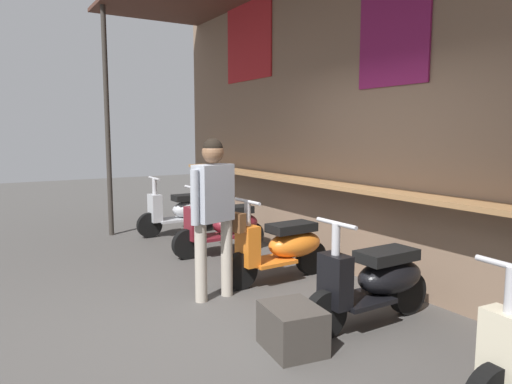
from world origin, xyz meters
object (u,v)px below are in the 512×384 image
object	(u,v)px
scooter_silver	(183,210)
scooter_maroon	(225,226)
scooter_orange	(283,247)
shopper_with_handbag	(215,203)
scooter_black	(376,281)
merchandise_crate	(292,328)

from	to	relation	value
scooter_silver	scooter_maroon	bearing A→B (deg)	89.81
scooter_orange	shopper_with_handbag	world-z (taller)	shopper_with_handbag
scooter_silver	scooter_black	bearing A→B (deg)	89.81
scooter_orange	merchandise_crate	xyz separation A→B (m)	(1.49, -0.93, -0.21)
scooter_orange	merchandise_crate	bearing A→B (deg)	55.18
shopper_with_handbag	scooter_silver	bearing A→B (deg)	-33.03
scooter_maroon	scooter_black	world-z (taller)	same
scooter_silver	scooter_black	xyz separation A→B (m)	(4.39, -0.00, 0.00)
scooter_black	merchandise_crate	size ratio (longest dim) A/B	2.81
merchandise_crate	scooter_orange	bearing A→B (deg)	147.92
scooter_orange	scooter_maroon	bearing A→B (deg)	-92.74
scooter_maroon	scooter_orange	size ratio (longest dim) A/B	1.00
shopper_with_handbag	scooter_orange	bearing A→B (deg)	-98.35
scooter_silver	shopper_with_handbag	distance (m)	3.26
scooter_orange	scooter_black	distance (m)	1.45
scooter_black	merchandise_crate	world-z (taller)	scooter_black
scooter_orange	scooter_black	size ratio (longest dim) A/B	1.00
scooter_maroon	shopper_with_handbag	size ratio (longest dim) A/B	0.86
scooter_orange	shopper_with_handbag	size ratio (longest dim) A/B	0.86
scooter_maroon	merchandise_crate	world-z (taller)	scooter_maroon
scooter_orange	scooter_black	xyz separation A→B (m)	(1.45, 0.00, 0.00)
scooter_maroon	scooter_black	xyz separation A→B (m)	(2.88, 0.00, 0.00)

